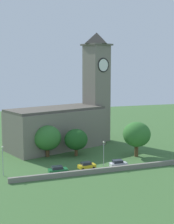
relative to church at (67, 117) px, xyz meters
The scene contains 11 objects.
ground_plane 13.86m from the church, 74.13° to the right, with size 200.00×200.00×0.00m, color #3D6633.
church is the anchor object (origin of this frame).
quay_barrier 28.75m from the church, 83.92° to the right, with size 46.33×0.70×1.10m, color gray.
car_green 27.48m from the church, 110.40° to the right, with size 4.23×2.23×1.66m.
car_yellow 25.09m from the church, 94.87° to the right, with size 4.21×2.37×1.66m.
car_silver 26.82m from the church, 77.93° to the right, with size 4.14×2.18×1.82m.
streetlamp_west_end 30.62m from the church, 133.10° to the right, with size 0.44×0.44×6.62m.
streetlamp_west_mid 23.40m from the church, 83.47° to the right, with size 0.44×0.44×6.01m.
tree_riverside_west 13.59m from the church, 129.24° to the right, with size 7.31×7.31×8.35m.
tree_churchyard 22.86m from the church, 51.87° to the right, with size 7.31×7.31×9.27m.
tree_riverside_east 12.57m from the church, 94.04° to the right, with size 6.23×6.23×7.23m.
Camera 1 is at (-28.72, -66.39, 22.92)m, focal length 51.44 mm.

